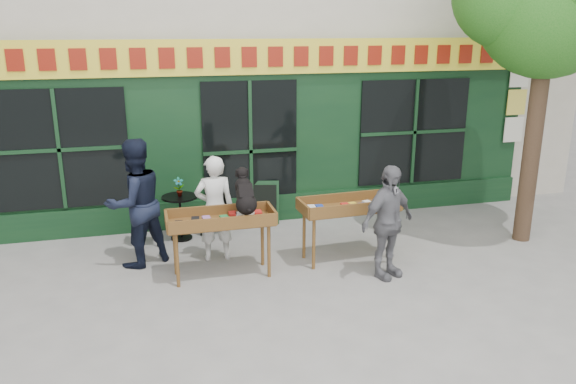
% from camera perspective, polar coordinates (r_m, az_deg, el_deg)
% --- Properties ---
extents(ground, '(80.00, 80.00, 0.00)m').
position_cam_1_polar(ground, '(8.39, -0.61, -8.19)').
color(ground, slate).
rests_on(ground, ground).
extents(book_cart_center, '(1.50, 0.62, 0.99)m').
position_cam_1_polar(book_cart_center, '(8.05, -6.85, -3.08)').
color(book_cart_center, brown).
rests_on(book_cart_center, ground).
extents(dog, '(0.34, 0.60, 0.60)m').
position_cam_1_polar(dog, '(7.91, -4.41, 0.20)').
color(dog, black).
rests_on(dog, book_cart_center).
extents(woman, '(0.60, 0.40, 1.65)m').
position_cam_1_polar(woman, '(8.66, -7.46, -1.66)').
color(woman, silver).
rests_on(woman, ground).
extents(book_cart_right, '(1.53, 0.69, 0.99)m').
position_cam_1_polar(book_cart_right, '(8.64, 6.22, -1.68)').
color(book_cart_right, brown).
rests_on(book_cart_right, ground).
extents(man_right, '(1.05, 0.75, 1.66)m').
position_cam_1_polar(man_right, '(8.10, 10.09, -3.04)').
color(man_right, slate).
rests_on(man_right, ground).
extents(bistro_table, '(0.60, 0.60, 0.76)m').
position_cam_1_polar(bistro_table, '(9.65, -10.90, -1.67)').
color(bistro_table, black).
rests_on(bistro_table, ground).
extents(bistro_chair_left, '(0.40, 0.39, 0.95)m').
position_cam_1_polar(bistro_chair_left, '(9.55, -14.69, -2.03)').
color(bistro_chair_left, black).
rests_on(bistro_chair_left, ground).
extents(bistro_chair_right, '(0.51, 0.51, 0.95)m').
position_cam_1_polar(bistro_chair_right, '(9.80, -7.35, -1.13)').
color(bistro_chair_right, black).
rests_on(bistro_chair_right, ground).
extents(potted_plant, '(0.19, 0.14, 0.33)m').
position_cam_1_polar(potted_plant, '(9.54, -11.03, 0.52)').
color(potted_plant, gray).
rests_on(potted_plant, bistro_table).
extents(man_left, '(1.19, 1.11, 1.95)m').
position_cam_1_polar(man_left, '(8.65, -15.24, -1.11)').
color(man_left, black).
rests_on(man_left, ground).
extents(chalkboard, '(0.59, 0.31, 0.79)m').
position_cam_1_polar(chalkboard, '(10.28, -2.47, -1.09)').
color(chalkboard, black).
rests_on(chalkboard, ground).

